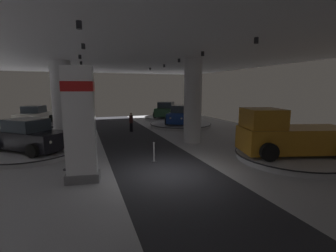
% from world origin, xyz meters
% --- Properties ---
extents(ground, '(24.00, 44.00, 0.06)m').
position_xyz_m(ground, '(0.00, 0.00, -0.02)').
color(ground, '#B2B2B7').
extents(ceiling_with_spotlights, '(24.00, 44.00, 0.39)m').
position_xyz_m(ceiling_with_spotlights, '(-0.00, 0.00, 5.55)').
color(ceiling_with_spotlights, silver).
extents(column_left, '(1.42, 1.42, 5.50)m').
position_xyz_m(column_left, '(-4.60, 9.48, 2.75)').
color(column_left, silver).
rests_on(column_left, ground).
extents(column_right, '(1.17, 1.17, 5.50)m').
position_xyz_m(column_right, '(3.61, 5.16, 2.75)').
color(column_right, silver).
rests_on(column_right, ground).
extents(brand_sign_pylon, '(1.35, 0.83, 4.39)m').
position_xyz_m(brand_sign_pylon, '(-3.41, 0.25, 2.26)').
color(brand_sign_pylon, slate).
rests_on(brand_sign_pylon, ground).
extents(display_platform_far_right, '(5.81, 5.81, 0.30)m').
position_xyz_m(display_platform_far_right, '(5.52, 11.76, 0.17)').
color(display_platform_far_right, '#B7B7BC').
rests_on(display_platform_far_right, ground).
extents(display_car_far_right, '(3.83, 4.49, 1.71)m').
position_xyz_m(display_car_far_right, '(5.54, 11.79, 1.06)').
color(display_car_far_right, navy).
rests_on(display_car_far_right, display_platform_far_right).
extents(display_platform_mid_left, '(4.98, 4.98, 0.27)m').
position_xyz_m(display_platform_mid_left, '(-6.07, 5.26, 0.15)').
color(display_platform_mid_left, '#B7B7BC').
rests_on(display_platform_mid_left, ground).
extents(display_car_mid_left, '(4.33, 4.15, 1.71)m').
position_xyz_m(display_car_mid_left, '(-6.09, 5.28, 1.03)').
color(display_car_mid_left, black).
rests_on(display_car_mid_left, display_platform_mid_left).
extents(display_platform_near_right, '(5.68, 5.68, 0.31)m').
position_xyz_m(display_platform_near_right, '(6.67, -0.26, 0.17)').
color(display_platform_near_right, '#B7B7BC').
rests_on(display_platform_near_right, ground).
extents(pickup_truck_near_right, '(5.67, 3.77, 2.30)m').
position_xyz_m(pickup_truck_near_right, '(6.36, -0.17, 1.24)').
color(pickup_truck_near_right, '#B77519').
rests_on(pickup_truck_near_right, display_platform_near_right).
extents(display_platform_deep_right, '(4.99, 4.99, 0.37)m').
position_xyz_m(display_platform_deep_right, '(5.86, 16.83, 0.20)').
color(display_platform_deep_right, '#B7B7BC').
rests_on(display_platform_deep_right, ground).
extents(display_car_deep_right, '(3.77, 4.51, 1.71)m').
position_xyz_m(display_car_deep_right, '(5.85, 16.81, 1.14)').
color(display_car_deep_right, '#2D5638').
rests_on(display_car_deep_right, display_platform_deep_right).
extents(display_platform_deep_left, '(4.75, 4.75, 0.27)m').
position_xyz_m(display_platform_deep_left, '(-7.61, 16.21, 0.15)').
color(display_platform_deep_left, '#333338').
rests_on(display_platform_deep_left, ground).
extents(display_car_deep_left, '(3.07, 4.53, 1.71)m').
position_xyz_m(display_car_deep_left, '(-7.60, 16.24, 1.04)').
color(display_car_deep_left, silver).
rests_on(display_car_deep_left, display_platform_deep_left).
extents(visitor_walking_near, '(0.32, 0.32, 1.59)m').
position_xyz_m(visitor_walking_near, '(0.49, 10.37, 0.91)').
color(visitor_walking_near, black).
rests_on(visitor_walking_near, ground).
extents(stanchion_a, '(0.28, 0.28, 1.01)m').
position_xyz_m(stanchion_a, '(-4.11, 1.93, 0.37)').
color(stanchion_a, '#333338').
rests_on(stanchion_a, ground).
extents(stanchion_b, '(0.28, 0.28, 1.01)m').
position_xyz_m(stanchion_b, '(-0.11, 1.71, 0.37)').
color(stanchion_b, '#333338').
rests_on(stanchion_b, ground).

